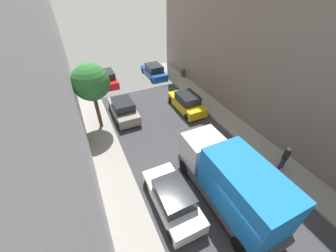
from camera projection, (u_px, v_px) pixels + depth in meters
ground at (244, 227)px, 10.01m from camera, size 32.00×32.00×0.00m
sidewalk_right at (312, 190)px, 11.66m from camera, size 2.00×44.00×0.15m
parked_car_left_3 at (173, 198)px, 10.49m from camera, size 1.78×4.20×1.57m
parked_car_left_4 at (123, 109)px, 17.30m from camera, size 1.78×4.20×1.57m
parked_car_left_5 at (107, 79)px, 22.21m from camera, size 1.78×4.20×1.57m
parked_car_right_1 at (187, 103)px, 18.16m from camera, size 1.78×4.20×1.57m
parked_car_right_2 at (154, 72)px, 23.77m from camera, size 1.78×4.20×1.57m
delivery_truck at (232, 182)px, 10.00m from camera, size 2.26×6.60×3.38m
pedestrian at (285, 157)px, 12.31m from camera, size 0.40×0.36×1.72m
street_tree_0 at (91, 83)px, 14.09m from camera, size 2.61×2.61×5.09m
potted_plant_2 at (183, 73)px, 23.76m from camera, size 0.53×0.53×0.91m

